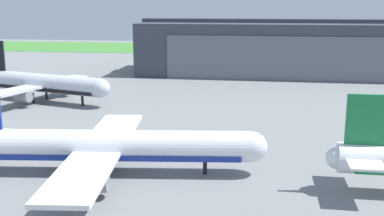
# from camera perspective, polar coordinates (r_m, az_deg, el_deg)

# --- Properties ---
(ground_plane) EXTENTS (440.00, 440.00, 0.00)m
(ground_plane) POSITION_cam_1_polar(r_m,az_deg,el_deg) (65.96, -2.28, -7.59)
(ground_plane) COLOR slate
(grass_field_strip) EXTENTS (440.00, 56.00, 0.08)m
(grass_field_strip) POSITION_cam_1_polar(r_m,az_deg,el_deg) (239.07, 5.90, 7.14)
(grass_field_strip) COLOR #438536
(grass_field_strip) RESTS_ON ground_plane
(maintenance_hangar) EXTENTS (89.18, 30.06, 17.82)m
(maintenance_hangar) POSITION_cam_1_polar(r_m,az_deg,el_deg) (155.99, 10.48, 7.18)
(maintenance_hangar) COLOR #383D47
(maintenance_hangar) RESTS_ON ground_plane
(airliner_far_right) EXTENTS (35.33, 29.80, 13.89)m
(airliner_far_right) POSITION_cam_1_polar(r_m,az_deg,el_deg) (115.35, -17.59, 2.83)
(airliner_far_right) COLOR silver
(airliner_far_right) RESTS_ON ground_plane
(airliner_near_left) EXTENTS (43.05, 38.02, 13.27)m
(airliner_near_left) POSITION_cam_1_polar(r_m,az_deg,el_deg) (64.82, -10.38, -4.64)
(airliner_near_left) COLOR white
(airliner_near_left) RESTS_ON ground_plane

